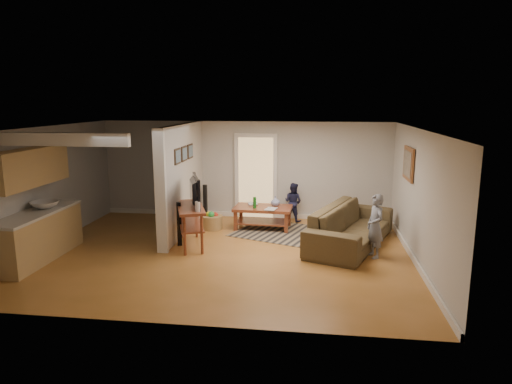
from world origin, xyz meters
TOP-DOWN VIEW (x-y plane):
  - ground at (0.00, 0.00)m, footprint 7.50×7.50m
  - room_shell at (-1.07, 0.43)m, footprint 7.54×6.02m
  - area_rug at (1.25, 1.58)m, footprint 2.84×2.46m
  - sofa at (2.60, 0.88)m, footprint 2.08×3.06m
  - coffee_table at (0.62, 1.93)m, footprint 1.39×0.85m
  - tv_console at (-0.73, 0.40)m, footprint 0.95×1.46m
  - speaker_left at (-1.00, 0.39)m, footprint 0.12×0.12m
  - speaker_right at (-1.00, 2.70)m, footprint 0.10×0.10m
  - toy_basket at (-0.60, 1.72)m, footprint 0.50×0.50m
  - child at (3.00, 0.17)m, footprint 0.44×0.54m
  - toddler at (1.28, 2.70)m, footprint 0.60×0.55m

SIDE VIEW (x-z plane):
  - ground at x=0.00m, z-range 0.00..0.00m
  - sofa at x=2.60m, z-range -0.42..0.42m
  - child at x=3.00m, z-range -0.63..0.63m
  - toddler at x=1.28m, z-range -0.49..0.49m
  - area_rug at x=1.25m, z-range 0.00..0.01m
  - toy_basket at x=-0.60m, z-range -0.04..0.40m
  - coffee_table at x=0.62m, z-range 0.01..0.82m
  - speaker_right at x=-1.00m, z-range 0.00..0.88m
  - speaker_left at x=-1.00m, z-range 0.00..0.94m
  - tv_console at x=-0.73m, z-range 0.19..1.37m
  - room_shell at x=-1.07m, z-range 0.20..2.72m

